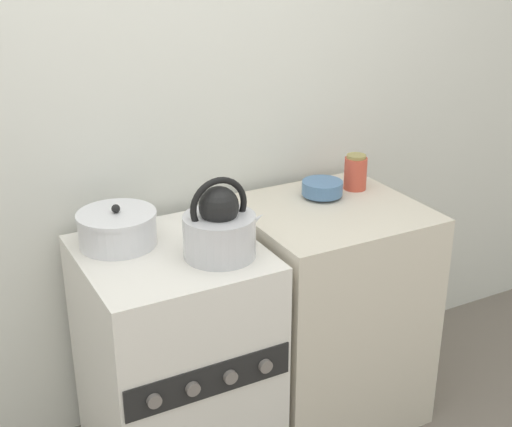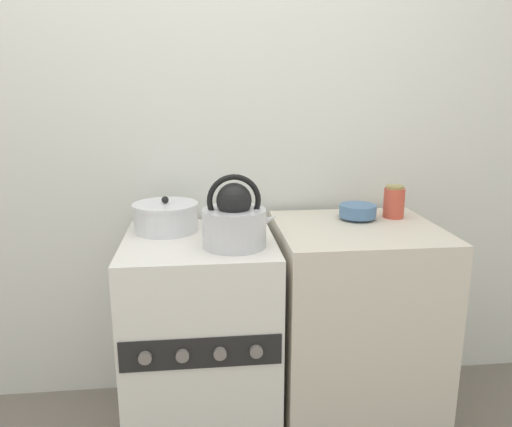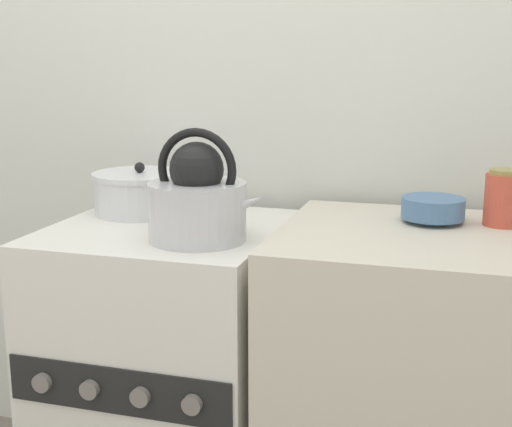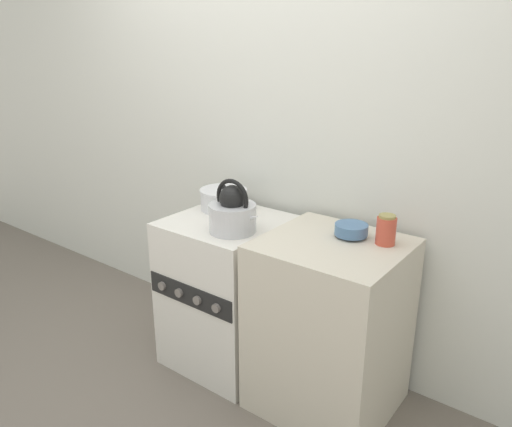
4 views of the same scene
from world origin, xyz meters
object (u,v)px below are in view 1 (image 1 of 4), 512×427
object	(u,v)px
stove	(176,360)
cooking_pot	(117,228)
kettle	(220,228)
enamel_bowl	(322,188)
storage_jar	(355,172)

from	to	relation	value
stove	cooking_pot	xyz separation A→B (m)	(-0.13, 0.13, 0.47)
kettle	cooking_pot	size ratio (longest dim) A/B	1.09
kettle	cooking_pot	bearing A→B (deg)	138.21
cooking_pot	enamel_bowl	distance (m)	0.78
stove	kettle	bearing A→B (deg)	-38.27
cooking_pot	enamel_bowl	size ratio (longest dim) A/B	1.71
stove	storage_jar	bearing A→B (deg)	8.93
cooking_pot	storage_jar	distance (m)	0.93
enamel_bowl	storage_jar	world-z (taller)	storage_jar
cooking_pot	stove	bearing A→B (deg)	-45.04
kettle	cooking_pot	world-z (taller)	kettle
stove	enamel_bowl	world-z (taller)	enamel_bowl
cooking_pot	storage_jar	size ratio (longest dim) A/B	1.92
cooking_pot	kettle	bearing A→B (deg)	-41.79
stove	cooking_pot	world-z (taller)	cooking_pot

